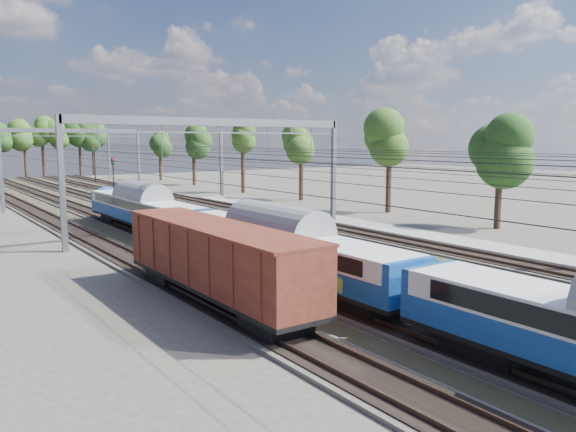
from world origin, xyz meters
TOP-DOWN VIEW (x-y plane):
  - track_bed at (-0.00, 45.00)m, footprint 21.00×130.00m
  - platform at (12.00, 20.00)m, footprint 3.00×70.00m
  - catenary at (0.33, 52.69)m, footprint 25.65×130.00m
  - tree_belt at (5.86, 95.29)m, footprint 39.19×97.62m
  - emu_train at (-4.50, 14.83)m, footprint 2.71×57.36m
  - freight_boxcar at (-9.00, 13.54)m, footprint 2.83×13.65m
  - worker at (5.20, 59.98)m, footprint 0.48×0.69m
  - signal_near at (-0.75, 52.75)m, footprint 0.39×0.36m
  - signal_far at (7.66, 88.32)m, footprint 0.43×0.40m

SIDE VIEW (x-z plane):
  - track_bed at x=0.00m, z-range -0.07..0.27m
  - platform at x=12.00m, z-range 0.00..0.30m
  - worker at x=5.20m, z-range 0.00..1.81m
  - freight_boxcar at x=-9.00m, z-range 0.39..3.91m
  - emu_train at x=-4.50m, z-range 0.35..4.31m
  - signal_near at x=-0.75m, z-range 0.71..6.08m
  - signal_far at x=7.66m, z-range 0.84..7.20m
  - catenary at x=0.33m, z-range 1.90..10.90m
  - tree_belt at x=5.86m, z-range 2.20..14.09m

